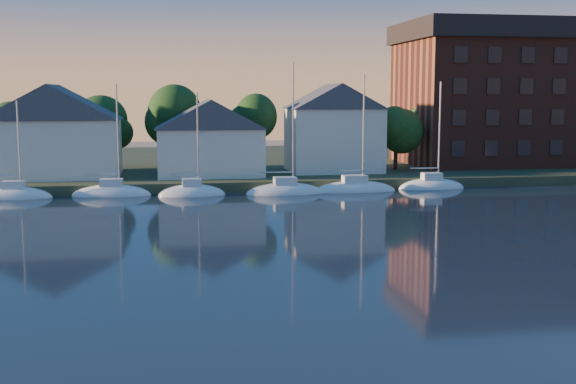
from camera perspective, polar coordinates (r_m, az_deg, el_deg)
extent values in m
cube|color=#2F3921|center=(96.28, -3.23, 1.99)|extent=(160.00, 50.00, 2.00)
cube|color=brown|center=(73.61, -1.26, 0.22)|extent=(120.00, 3.00, 1.00)
cube|color=silver|center=(79.26, -17.89, 3.30)|extent=(13.00, 9.00, 6.00)
cube|color=silver|center=(77.59, -6.20, 3.17)|extent=(11.00, 8.00, 5.00)
cube|color=silver|center=(81.51, 3.61, 4.12)|extent=(10.00, 8.00, 7.00)
cube|color=brown|center=(96.14, 18.16, 6.69)|extent=(30.00, 16.00, 15.00)
cube|color=black|center=(96.43, 18.38, 11.86)|extent=(31.00, 17.00, 2.40)
cylinder|color=#352418|center=(84.93, -20.04, 2.63)|extent=(0.50, 0.50, 3.50)
sphere|color=#173914|center=(84.69, -20.18, 5.63)|extent=(5.40, 5.40, 5.40)
cylinder|color=#352418|center=(83.84, -14.66, 2.78)|extent=(0.50, 0.50, 3.50)
sphere|color=#173914|center=(83.59, -14.76, 5.82)|extent=(5.40, 5.40, 5.40)
cylinder|color=#352418|center=(83.50, -9.18, 2.92)|extent=(0.50, 0.50, 3.50)
sphere|color=#173914|center=(83.25, -9.24, 5.97)|extent=(5.40, 5.40, 5.40)
cylinder|color=#352418|center=(83.93, -3.70, 3.03)|extent=(0.50, 0.50, 3.50)
sphere|color=#173914|center=(83.69, -3.73, 6.06)|extent=(5.40, 5.40, 5.40)
cylinder|color=#352418|center=(85.11, 1.67, 3.10)|extent=(0.50, 0.50, 3.50)
sphere|color=#173914|center=(84.87, 1.68, 6.10)|extent=(5.40, 5.40, 5.40)
cylinder|color=#352418|center=(87.02, 6.85, 3.15)|extent=(0.50, 0.50, 3.50)
sphere|color=#173914|center=(86.78, 6.90, 6.08)|extent=(5.40, 5.40, 5.40)
cylinder|color=#352418|center=(89.60, 11.78, 3.18)|extent=(0.50, 0.50, 3.50)
sphere|color=#173914|center=(89.37, 11.85, 6.02)|extent=(5.40, 5.40, 5.40)
cylinder|color=#352418|center=(92.80, 16.39, 3.18)|extent=(0.50, 0.50, 3.50)
sphere|color=#173914|center=(92.58, 16.50, 5.92)|extent=(5.40, 5.40, 5.40)
cylinder|color=#352418|center=(96.56, 20.67, 3.16)|extent=(0.50, 0.50, 3.50)
sphere|color=#173914|center=(96.35, 20.80, 5.80)|extent=(5.40, 5.40, 5.40)
ellipsoid|color=white|center=(71.18, -20.38, -0.52)|extent=(7.50, 2.40, 2.20)
cube|color=white|center=(71.01, -20.43, 0.52)|extent=(2.10, 1.32, 0.70)
cylinder|color=#A5A8AD|center=(70.48, -20.01, 4.29)|extent=(0.16, 0.16, 10.00)
cylinder|color=#A5A8AD|center=(71.08, -21.11, 1.18)|extent=(3.15, 0.12, 0.12)
ellipsoid|color=white|center=(70.10, -13.95, -0.38)|extent=(7.50, 2.40, 2.20)
cube|color=white|center=(69.93, -13.98, 0.67)|extent=(2.10, 1.32, 0.70)
cylinder|color=#A5A8AD|center=(69.48, -13.49, 4.50)|extent=(0.16, 0.16, 10.00)
cylinder|color=#A5A8AD|center=(69.91, -14.68, 1.35)|extent=(3.15, 0.12, 0.12)
ellipsoid|color=white|center=(69.93, -7.40, -0.24)|extent=(7.50, 2.40, 2.20)
cube|color=white|center=(69.76, -7.42, 0.82)|extent=(2.10, 1.32, 0.70)
cylinder|color=#A5A8AD|center=(69.39, -6.87, 4.65)|extent=(0.16, 0.16, 10.00)
cylinder|color=#A5A8AD|center=(69.64, -8.11, 1.50)|extent=(3.15, 0.12, 0.12)
ellipsoid|color=white|center=(70.67, -0.91, -0.09)|extent=(7.50, 2.40, 2.20)
cube|color=white|center=(70.50, -0.91, 0.96)|extent=(2.10, 1.32, 0.70)
cylinder|color=#A5A8AD|center=(70.22, -0.31, 4.74)|extent=(0.16, 0.16, 10.00)
cylinder|color=#A5A8AD|center=(70.29, -1.58, 1.63)|extent=(3.15, 0.12, 0.12)
ellipsoid|color=white|center=(72.29, 5.37, 0.05)|extent=(7.50, 2.40, 2.20)
cube|color=white|center=(72.13, 5.39, 1.08)|extent=(2.10, 1.32, 0.70)
cylinder|color=#A5A8AD|center=(71.94, 6.01, 4.77)|extent=(0.16, 0.16, 10.00)
cylinder|color=#A5A8AD|center=(71.83, 4.76, 1.74)|extent=(3.15, 0.12, 0.12)
ellipsoid|color=white|center=(74.74, 11.31, 0.19)|extent=(7.50, 2.40, 2.20)
cube|color=white|center=(74.58, 11.34, 1.18)|extent=(2.10, 1.32, 0.70)
cylinder|color=#A5A8AD|center=(74.48, 11.98, 4.74)|extent=(0.16, 0.16, 10.00)
cylinder|color=#A5A8AD|center=(74.20, 10.76, 1.82)|extent=(3.15, 0.12, 0.12)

